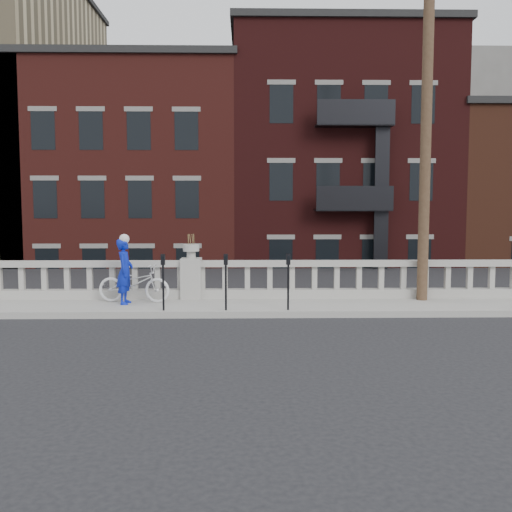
{
  "coord_description": "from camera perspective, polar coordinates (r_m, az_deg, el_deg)",
  "views": [
    {
      "loc": [
        1.46,
        -11.43,
        2.63
      ],
      "look_at": [
        1.74,
        3.2,
        1.37
      ],
      "focal_mm": 40.0,
      "sensor_mm": 36.0,
      "label": 1
    }
  ],
  "objects": [
    {
      "name": "bicycle",
      "position": [
        15.22,
        -12.1,
        -2.67
      ],
      "size": [
        1.97,
        0.92,
        1.0
      ],
      "primitive_type": "imported",
      "rotation": [
        0.0,
        0.0,
        1.43
      ],
      "color": "silver",
      "rests_on": "sidewalk"
    },
    {
      "name": "parking_meter_c",
      "position": [
        13.68,
        -3.04,
        -1.95
      ],
      "size": [
        0.1,
        0.09,
        1.36
      ],
      "color": "black",
      "rests_on": "sidewalk"
    },
    {
      "name": "parking_meter_b",
      "position": [
        13.81,
        -9.27,
        -1.94
      ],
      "size": [
        0.1,
        0.09,
        1.36
      ],
      "color": "black",
      "rests_on": "sidewalk"
    },
    {
      "name": "utility_pole",
      "position": [
        15.97,
        16.7,
        14.11
      ],
      "size": [
        1.6,
        0.28,
        10.0
      ],
      "color": "#422D1E",
      "rests_on": "sidewalk"
    },
    {
      "name": "cyclist",
      "position": [
        14.96,
        -12.98,
        -1.49
      ],
      "size": [
        0.42,
        0.62,
        1.69
      ],
      "primitive_type": "imported",
      "rotation": [
        0.0,
        0.0,
        1.55
      ],
      "color": "#0B1DAF",
      "rests_on": "sidewalk"
    },
    {
      "name": "balustrade",
      "position": [
        15.57,
        -6.48,
        -2.45
      ],
      "size": [
        28.0,
        0.34,
        1.03
      ],
      "color": "gray",
      "rests_on": "sidewalk"
    },
    {
      "name": "ground",
      "position": [
        11.82,
        -8.25,
        -7.99
      ],
      "size": [
        120.0,
        120.0,
        0.0
      ],
      "primitive_type": "plane",
      "color": "black",
      "rests_on": "ground"
    },
    {
      "name": "planter_pedestal",
      "position": [
        15.55,
        -6.49,
        -1.76
      ],
      "size": [
        0.55,
        0.55,
        1.76
      ],
      "color": "gray",
      "rests_on": "sidewalk"
    },
    {
      "name": "lower_level",
      "position": [
        34.48,
        -2.61,
        4.91
      ],
      "size": [
        80.0,
        44.0,
        20.8
      ],
      "color": "#605E59",
      "rests_on": "ground"
    },
    {
      "name": "parking_meter_d",
      "position": [
        13.71,
        3.24,
        -1.93
      ],
      "size": [
        0.1,
        0.09,
        1.36
      ],
      "color": "black",
      "rests_on": "sidewalk"
    },
    {
      "name": "sidewalk",
      "position": [
        14.72,
        -6.8,
        -5.11
      ],
      "size": [
        32.0,
        2.2,
        0.15
      ],
      "primitive_type": "cube",
      "color": "gray",
      "rests_on": "ground"
    }
  ]
}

